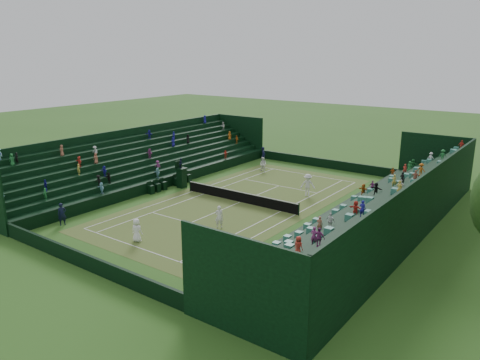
{
  "coord_description": "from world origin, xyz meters",
  "views": [
    {
      "loc": [
        22.79,
        -31.0,
        12.45
      ],
      "look_at": [
        0.0,
        0.0,
        2.0
      ],
      "focal_mm": 35.0,
      "sensor_mm": 36.0,
      "label": 1
    }
  ],
  "objects_px": {
    "player_near_east": "(219,217)",
    "player_far_west": "(263,164)",
    "umpire_chair": "(181,175)",
    "player_near_west": "(137,230)",
    "tennis_net": "(240,196)",
    "player_far_east": "(308,185)"
  },
  "relations": [
    {
      "from": "player_near_east",
      "to": "player_far_west",
      "type": "xyz_separation_m",
      "value": [
        -6.81,
        16.12,
        -0.06
      ]
    },
    {
      "from": "umpire_chair",
      "to": "player_far_west",
      "type": "relative_size",
      "value": 1.81
    },
    {
      "from": "umpire_chair",
      "to": "player_far_west",
      "type": "height_order",
      "value": "umpire_chair"
    },
    {
      "from": "player_near_east",
      "to": "player_far_east",
      "type": "height_order",
      "value": "player_far_east"
    },
    {
      "from": "tennis_net",
      "to": "umpire_chair",
      "type": "height_order",
      "value": "umpire_chair"
    },
    {
      "from": "tennis_net",
      "to": "player_near_east",
      "type": "distance_m",
      "value": 6.26
    },
    {
      "from": "tennis_net",
      "to": "player_near_west",
      "type": "height_order",
      "value": "player_near_west"
    },
    {
      "from": "tennis_net",
      "to": "player_near_west",
      "type": "xyz_separation_m",
      "value": [
        -0.49,
        -11.2,
        0.3
      ]
    },
    {
      "from": "player_near_west",
      "to": "player_near_east",
      "type": "bearing_deg",
      "value": -131.08
    },
    {
      "from": "player_near_west",
      "to": "tennis_net",
      "type": "bearing_deg",
      "value": -105.84
    },
    {
      "from": "player_near_west",
      "to": "player_near_east",
      "type": "xyz_separation_m",
      "value": [
        2.84,
        5.4,
        0.03
      ]
    },
    {
      "from": "umpire_chair",
      "to": "tennis_net",
      "type": "bearing_deg",
      "value": -3.49
    },
    {
      "from": "tennis_net",
      "to": "player_near_east",
      "type": "bearing_deg",
      "value": -67.89
    },
    {
      "from": "tennis_net",
      "to": "player_far_west",
      "type": "distance_m",
      "value": 11.25
    },
    {
      "from": "umpire_chair",
      "to": "player_near_west",
      "type": "distance_m",
      "value": 13.48
    },
    {
      "from": "player_near_west",
      "to": "player_far_west",
      "type": "distance_m",
      "value": 21.89
    },
    {
      "from": "tennis_net",
      "to": "player_near_east",
      "type": "relative_size",
      "value": 6.86
    },
    {
      "from": "tennis_net",
      "to": "player_far_west",
      "type": "bearing_deg",
      "value": 113.36
    },
    {
      "from": "player_near_east",
      "to": "player_far_west",
      "type": "distance_m",
      "value": 17.5
    },
    {
      "from": "player_far_west",
      "to": "player_near_east",
      "type": "bearing_deg",
      "value": -67.79
    },
    {
      "from": "tennis_net",
      "to": "player_near_west",
      "type": "distance_m",
      "value": 11.21
    },
    {
      "from": "tennis_net",
      "to": "umpire_chair",
      "type": "distance_m",
      "value": 7.31
    }
  ]
}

